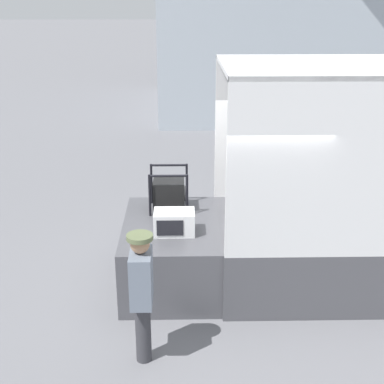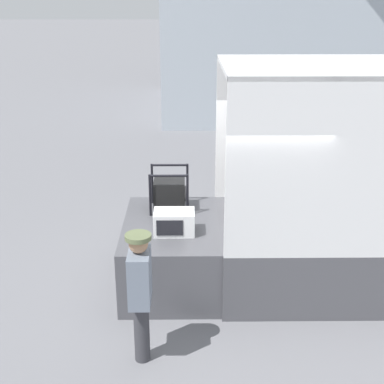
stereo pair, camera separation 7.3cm
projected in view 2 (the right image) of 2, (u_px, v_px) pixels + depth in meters
The scene contains 5 objects.
ground_plane at pixel (218, 280), 7.99m from camera, with size 160.00×160.00×0.00m, color slate.
tailgate_deck at pixel (171, 252), 7.82m from camera, with size 1.37×2.07×0.93m, color #4C4C51.
microwave at pixel (174, 222), 7.29m from camera, with size 0.56×0.38×0.32m.
portable_generator at pixel (171, 194), 8.07m from camera, with size 0.58×0.54×0.64m.
worker_person at pixel (140, 286), 5.93m from camera, with size 0.29×0.44×1.61m.
Camera 2 is at (-0.45, -7.02, 4.04)m, focal length 50.00 mm.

